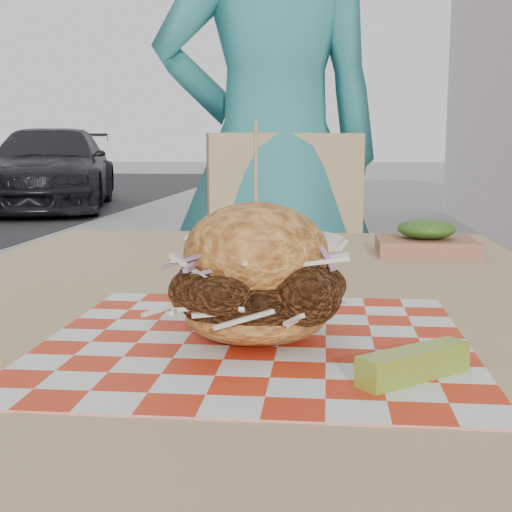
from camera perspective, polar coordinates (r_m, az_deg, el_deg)
The scene contains 9 objects.
diner at distance 1.96m, azimuth 1.36°, elevation 7.91°, with size 0.65×0.42×1.77m, color teal.
car_dark at distance 10.81m, azimuth -16.11°, elevation 6.73°, with size 1.65×4.05×1.17m, color black.
patio_table at distance 0.82m, azimuth -2.00°, elevation -8.54°, with size 0.80×1.20×0.75m.
patio_chair at distance 1.83m, azimuth 1.25°, elevation -2.67°, with size 0.53×0.54×0.95m.
paper_liner at distance 0.62m, azimuth 0.00°, elevation -6.79°, with size 0.36×0.36×0.00m, color red.
sandwich at distance 0.61m, azimuth 0.00°, elevation -2.01°, with size 0.16×0.16×0.19m.
pickle_spear at distance 0.53m, azimuth 12.53°, elevation -8.43°, with size 0.10×0.02×0.02m, color #90A12E.
place_setting at distance 1.21m, azimuth 0.61°, elevation 1.24°, with size 0.27×0.27×0.02m.
kraft_tray at distance 1.14m, azimuth 13.46°, elevation 1.27°, with size 0.15×0.12×0.06m.
Camera 1 is at (0.39, -1.07, 0.92)m, focal length 50.00 mm.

